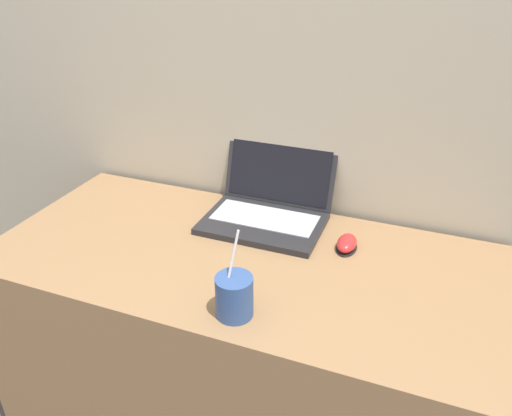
{
  "coord_description": "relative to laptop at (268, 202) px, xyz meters",
  "views": [
    {
      "loc": [
        0.46,
        -0.75,
        1.54
      ],
      "look_at": [
        -0.0,
        0.45,
        0.84
      ],
      "focal_mm": 35.0,
      "sensor_mm": 36.0,
      "label": 1
    }
  ],
  "objects": [
    {
      "name": "drink_cup",
      "position": [
        0.08,
        -0.47,
        -0.0
      ],
      "size": [
        0.09,
        0.09,
        0.22
      ],
      "color": "#33518C",
      "rests_on": "desk"
    },
    {
      "name": "computer_mouse",
      "position": [
        0.27,
        -0.09,
        -0.04
      ],
      "size": [
        0.06,
        0.1,
        0.04
      ],
      "color": "black",
      "rests_on": "desk"
    },
    {
      "name": "laptop",
      "position": [
        0.0,
        0.0,
        0.0
      ],
      "size": [
        0.37,
        0.33,
        0.25
      ],
      "color": "#232326",
      "rests_on": "desk"
    },
    {
      "name": "desk",
      "position": [
        0.0,
        -0.23,
        -0.43
      ],
      "size": [
        1.43,
        0.66,
        0.75
      ],
      "color": "#936D47",
      "rests_on": "ground_plane"
    },
    {
      "name": "wall_back",
      "position": [
        0.0,
        0.14,
        0.44
      ],
      "size": [
        7.0,
        0.04,
        2.5
      ],
      "color": "#BCB299",
      "rests_on": "ground_plane"
    }
  ]
}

